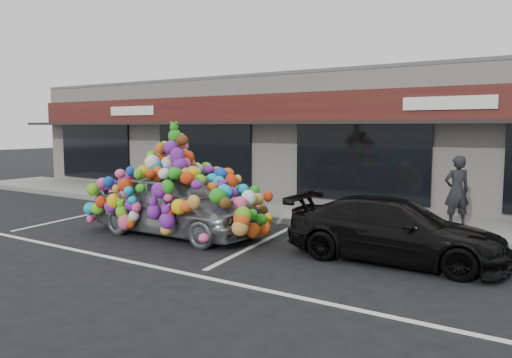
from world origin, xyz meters
The scene contains 10 objects.
ground centered at (0.00, 0.00, 0.00)m, with size 90.00×90.00×0.00m, color black.
shop_building centered at (0.00, 8.44, 2.16)m, with size 24.00×7.20×4.31m.
sidewalk centered at (0.00, 4.00, 0.07)m, with size 26.00×3.00×0.15m, color gray.
kerb centered at (0.00, 2.50, 0.07)m, with size 26.00×0.18×0.16m, color slate.
parking_stripe_left centered at (-3.20, 0.20, 0.00)m, with size 0.12×4.40×0.01m, color silver.
parking_stripe_mid centered at (2.80, 0.20, 0.00)m, with size 0.12×4.40×0.01m, color silver.
lane_line centered at (2.00, -2.30, 0.00)m, with size 14.00×0.12×0.01m, color silver.
toy_car centered at (0.70, -0.07, 0.89)m, with size 3.07×4.52×2.64m.
black_sedan centered at (5.68, 0.49, 0.59)m, with size 4.07×1.65×1.18m, color black.
pedestrian_a centered at (6.10, 3.78, 1.00)m, with size 0.62×0.41×1.70m, color black.
Camera 1 is at (8.56, -8.63, 2.52)m, focal length 35.00 mm.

